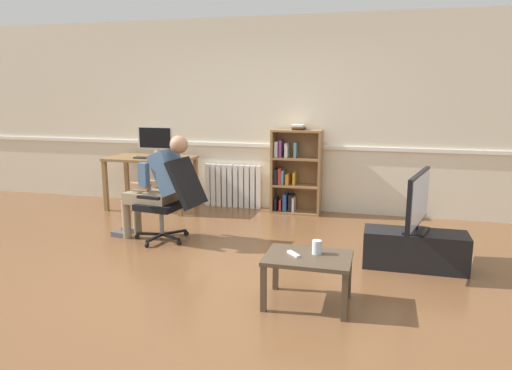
# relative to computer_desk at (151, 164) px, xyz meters

# --- Properties ---
(ground_plane) EXTENTS (18.00, 18.00, 0.00)m
(ground_plane) POSITION_rel_computer_desk_xyz_m (1.77, -2.15, -0.65)
(ground_plane) COLOR brown
(back_wall) EXTENTS (12.00, 0.13, 2.70)m
(back_wall) POSITION_rel_computer_desk_xyz_m (1.77, 0.50, 0.70)
(back_wall) COLOR beige
(back_wall) RESTS_ON ground_plane
(computer_desk) EXTENTS (1.22, 0.67, 0.76)m
(computer_desk) POSITION_rel_computer_desk_xyz_m (0.00, 0.00, 0.00)
(computer_desk) COLOR olive
(computer_desk) RESTS_ON ground_plane
(imac_monitor) EXTENTS (0.53, 0.14, 0.43)m
(imac_monitor) POSITION_rel_computer_desk_xyz_m (0.05, 0.08, 0.36)
(imac_monitor) COLOR silver
(imac_monitor) RESTS_ON computer_desk
(keyboard) EXTENTS (0.42, 0.12, 0.02)m
(keyboard) POSITION_rel_computer_desk_xyz_m (0.04, -0.14, 0.12)
(keyboard) COLOR black
(keyboard) RESTS_ON computer_desk
(computer_mouse) EXTENTS (0.06, 0.10, 0.03)m
(computer_mouse) POSITION_rel_computer_desk_xyz_m (0.30, -0.12, 0.12)
(computer_mouse) COLOR white
(computer_mouse) RESTS_ON computer_desk
(bookshelf) EXTENTS (0.69, 0.29, 1.24)m
(bookshelf) POSITION_rel_computer_desk_xyz_m (2.03, 0.29, -0.07)
(bookshelf) COLOR olive
(bookshelf) RESTS_ON ground_plane
(radiator) EXTENTS (0.85, 0.08, 0.63)m
(radiator) POSITION_rel_computer_desk_xyz_m (1.12, 0.39, -0.33)
(radiator) COLOR white
(radiator) RESTS_ON ground_plane
(office_chair) EXTENTS (0.85, 0.62, 0.97)m
(office_chair) POSITION_rel_computer_desk_xyz_m (0.95, -1.35, -0.13)
(office_chair) COLOR black
(office_chair) RESTS_ON ground_plane
(person_seated) EXTENTS (1.00, 0.44, 1.22)m
(person_seated) POSITION_rel_computer_desk_xyz_m (0.77, -1.32, 0.00)
(person_seated) COLOR #937F60
(person_seated) RESTS_ON ground_plane
(tv_stand) EXTENTS (0.97, 0.36, 0.36)m
(tv_stand) POSITION_rel_computer_desk_xyz_m (3.57, -1.50, -0.47)
(tv_stand) COLOR black
(tv_stand) RESTS_ON ground_plane
(tv_screen) EXTENTS (0.27, 0.87, 0.58)m
(tv_screen) POSITION_rel_computer_desk_xyz_m (3.57, -1.50, 0.02)
(tv_screen) COLOR black
(tv_screen) RESTS_ON tv_stand
(coffee_table) EXTENTS (0.68, 0.50, 0.41)m
(coffee_table) POSITION_rel_computer_desk_xyz_m (2.68, -2.56, -0.30)
(coffee_table) COLOR #4C3D2D
(coffee_table) RESTS_ON ground_plane
(drinking_glass) EXTENTS (0.08, 0.08, 0.11)m
(drinking_glass) POSITION_rel_computer_desk_xyz_m (2.74, -2.49, -0.19)
(drinking_glass) COLOR silver
(drinking_glass) RESTS_ON coffee_table
(spare_remote) EXTENTS (0.13, 0.14, 0.02)m
(spare_remote) POSITION_rel_computer_desk_xyz_m (2.56, -2.57, -0.23)
(spare_remote) COLOR white
(spare_remote) RESTS_ON coffee_table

